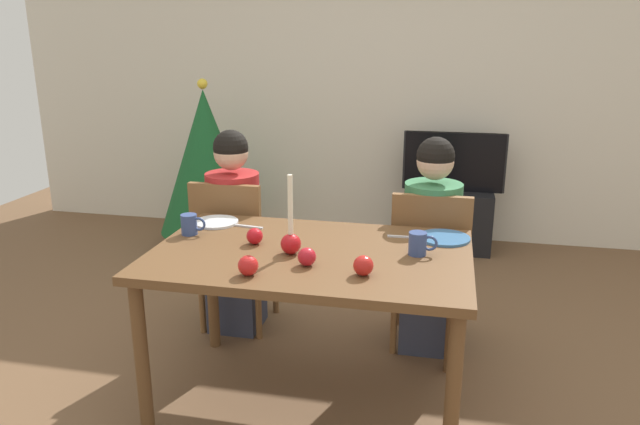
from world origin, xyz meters
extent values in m
plane|color=brown|center=(0.00, 0.00, 0.00)|extent=(7.68, 7.68, 0.00)
cube|color=beige|center=(0.00, 2.60, 1.30)|extent=(6.40, 0.10, 2.60)
cube|color=brown|center=(0.00, 0.00, 0.73)|extent=(1.40, 0.90, 0.04)
cylinder|color=brown|center=(-0.64, -0.39, 0.35)|extent=(0.06, 0.06, 0.71)
cylinder|color=brown|center=(0.64, -0.39, 0.35)|extent=(0.06, 0.06, 0.71)
cylinder|color=brown|center=(-0.64, 0.39, 0.35)|extent=(0.06, 0.06, 0.71)
cylinder|color=brown|center=(0.64, 0.39, 0.35)|extent=(0.06, 0.06, 0.71)
cube|color=brown|center=(-0.59, 0.69, 0.43)|extent=(0.40, 0.40, 0.04)
cube|color=brown|center=(-0.59, 0.51, 0.68)|extent=(0.40, 0.04, 0.45)
cylinder|color=brown|center=(-0.42, 0.86, 0.21)|extent=(0.04, 0.04, 0.41)
cylinder|color=brown|center=(-0.76, 0.86, 0.21)|extent=(0.04, 0.04, 0.41)
cylinder|color=brown|center=(-0.42, 0.52, 0.21)|extent=(0.04, 0.04, 0.41)
cylinder|color=brown|center=(-0.76, 0.52, 0.21)|extent=(0.04, 0.04, 0.41)
cube|color=brown|center=(0.51, 0.69, 0.43)|extent=(0.40, 0.40, 0.04)
cube|color=brown|center=(0.51, 0.51, 0.68)|extent=(0.40, 0.04, 0.45)
cylinder|color=brown|center=(0.68, 0.86, 0.21)|extent=(0.04, 0.04, 0.41)
cylinder|color=brown|center=(0.34, 0.86, 0.21)|extent=(0.04, 0.04, 0.41)
cylinder|color=brown|center=(0.68, 0.52, 0.21)|extent=(0.04, 0.04, 0.41)
cylinder|color=brown|center=(0.34, 0.52, 0.21)|extent=(0.04, 0.04, 0.41)
cube|color=#33384C|center=(-0.59, 0.64, 0.23)|extent=(0.28, 0.28, 0.45)
cylinder|color=#AD2323|center=(-0.59, 0.64, 0.69)|extent=(0.30, 0.30, 0.48)
sphere|color=tan|center=(-0.59, 0.64, 1.04)|extent=(0.19, 0.19, 0.19)
sphere|color=black|center=(-0.59, 0.64, 1.07)|extent=(0.19, 0.19, 0.19)
cube|color=#33384C|center=(0.51, 0.64, 0.23)|extent=(0.28, 0.28, 0.45)
cylinder|color=#387A4C|center=(0.51, 0.64, 0.69)|extent=(0.30, 0.30, 0.48)
sphere|color=tan|center=(0.51, 0.64, 1.04)|extent=(0.19, 0.19, 0.19)
sphere|color=black|center=(0.51, 0.64, 1.07)|extent=(0.19, 0.19, 0.19)
cube|color=black|center=(0.62, 2.30, 0.24)|extent=(0.64, 0.40, 0.48)
cube|color=black|center=(0.62, 2.30, 0.71)|extent=(0.79, 0.04, 0.46)
cube|color=black|center=(0.62, 2.30, 0.71)|extent=(0.76, 0.05, 0.46)
cylinder|color=brown|center=(-1.29, 1.93, 0.07)|extent=(0.08, 0.08, 0.14)
cone|color=#195628|center=(-1.29, 1.93, 0.70)|extent=(0.78, 0.78, 1.13)
sphere|color=yellow|center=(-1.29, 1.93, 1.31)|extent=(0.08, 0.08, 0.08)
sphere|color=red|center=(-0.08, -0.05, 0.80)|extent=(0.09, 0.09, 0.09)
cylinder|color=#EFE5C6|center=(-0.08, -0.05, 0.97)|extent=(0.02, 0.02, 0.26)
cylinder|color=silver|center=(-0.56, 0.30, 0.76)|extent=(0.22, 0.22, 0.01)
cylinder|color=teal|center=(0.57, 0.29, 0.76)|extent=(0.24, 0.24, 0.01)
cylinder|color=#33477F|center=(-0.62, 0.11, 0.80)|extent=(0.08, 0.08, 0.10)
torus|color=#33477F|center=(-0.57, 0.11, 0.80)|extent=(0.07, 0.01, 0.07)
cylinder|color=#33477F|center=(0.46, 0.06, 0.80)|extent=(0.08, 0.08, 0.10)
torus|color=#33477F|center=(0.51, 0.06, 0.81)|extent=(0.07, 0.01, 0.07)
cube|color=silver|center=(-0.39, 0.27, 0.75)|extent=(0.18, 0.04, 0.01)
cube|color=silver|center=(0.40, 0.27, 0.75)|extent=(0.18, 0.02, 0.01)
sphere|color=red|center=(-0.18, -0.32, 0.79)|extent=(0.08, 0.08, 0.08)
sphere|color=red|center=(-0.27, 0.04, 0.79)|extent=(0.08, 0.08, 0.08)
sphere|color=red|center=(0.02, -0.17, 0.79)|extent=(0.08, 0.08, 0.08)
sphere|color=red|center=(0.27, -0.22, 0.79)|extent=(0.08, 0.08, 0.08)
camera|label=1|loc=(0.56, -2.42, 1.67)|focal=33.63mm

